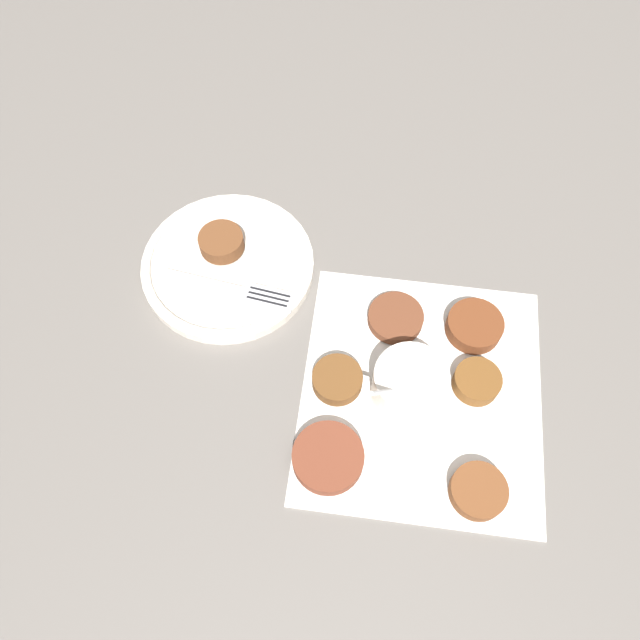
% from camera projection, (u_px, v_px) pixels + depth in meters
% --- Properties ---
extents(ground_plane, '(4.00, 4.00, 0.00)m').
position_uv_depth(ground_plane, '(414.00, 382.00, 0.76)').
color(ground_plane, '#605B56').
extents(napkin, '(0.33, 0.31, 0.00)m').
position_uv_depth(napkin, '(421.00, 392.00, 0.75)').
color(napkin, silver).
rests_on(napkin, ground_plane).
extents(sauce_bowl, '(0.09, 0.09, 0.10)m').
position_uv_depth(sauce_bowl, '(409.00, 386.00, 0.72)').
color(sauce_bowl, silver).
rests_on(sauce_bowl, napkin).
extents(fritter_0, '(0.07, 0.07, 0.02)m').
position_uv_depth(fritter_0, '(474.00, 326.00, 0.78)').
color(fritter_0, brown).
rests_on(fritter_0, napkin).
extents(fritter_1, '(0.08, 0.08, 0.02)m').
position_uv_depth(fritter_1, '(328.00, 458.00, 0.70)').
color(fritter_1, brown).
rests_on(fritter_1, napkin).
extents(fritter_2, '(0.07, 0.07, 0.01)m').
position_uv_depth(fritter_2, '(396.00, 318.00, 0.79)').
color(fritter_2, brown).
rests_on(fritter_2, napkin).
extents(fritter_3, '(0.06, 0.06, 0.02)m').
position_uv_depth(fritter_3, '(337.00, 380.00, 0.74)').
color(fritter_3, brown).
rests_on(fritter_3, napkin).
extents(fritter_4, '(0.06, 0.06, 0.02)m').
position_uv_depth(fritter_4, '(478.00, 491.00, 0.68)').
color(fritter_4, brown).
rests_on(fritter_4, napkin).
extents(fritter_5, '(0.06, 0.06, 0.02)m').
position_uv_depth(fritter_5, '(477.00, 382.00, 0.74)').
color(fritter_5, brown).
rests_on(fritter_5, napkin).
extents(serving_plate, '(0.23, 0.23, 0.02)m').
position_uv_depth(serving_plate, '(228.00, 264.00, 0.82)').
color(serving_plate, silver).
rests_on(serving_plate, ground_plane).
extents(fritter_on_plate, '(0.06, 0.06, 0.02)m').
position_uv_depth(fritter_on_plate, '(221.00, 242.00, 0.82)').
color(fritter_on_plate, brown).
rests_on(fritter_on_plate, serving_plate).
extents(fork, '(0.03, 0.18, 0.00)m').
position_uv_depth(fork, '(243.00, 291.00, 0.79)').
color(fork, silver).
rests_on(fork, serving_plate).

